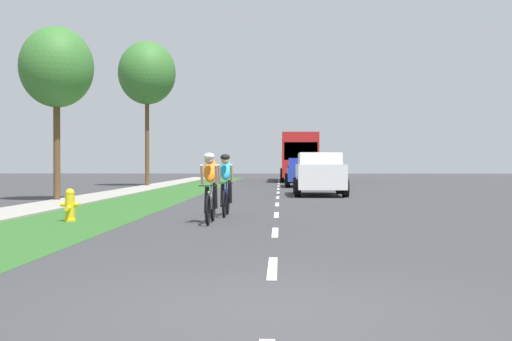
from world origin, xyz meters
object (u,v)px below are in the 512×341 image
at_px(cyclist_trailing, 226,184).
at_px(bus_red, 298,155).
at_px(street_tree_far, 147,73).
at_px(suv_white, 319,173).
at_px(cyclist_lead, 210,187).
at_px(fire_hydrant_yellow, 70,205).
at_px(pickup_blue, 304,172).
at_px(street_tree_near, 57,68).

bearing_deg(cyclist_trailing, bus_red, 85.20).
bearing_deg(bus_red, street_tree_far, -128.10).
bearing_deg(suv_white, cyclist_trailing, -105.59).
bearing_deg(street_tree_far, cyclist_lead, -75.06).
distance_m(fire_hydrant_yellow, street_tree_far, 24.04).
distance_m(cyclist_trailing, suv_white, 11.31).
relative_size(pickup_blue, street_tree_near, 0.82).
distance_m(cyclist_lead, bus_red, 35.28).
bearing_deg(cyclist_trailing, fire_hydrant_yellow, -154.10).
bearing_deg(street_tree_far, suv_white, -47.82).
bearing_deg(cyclist_trailing, cyclist_lead, -94.80).
bearing_deg(cyclist_lead, street_tree_near, 127.29).
distance_m(cyclist_trailing, bus_red, 33.20).
bearing_deg(street_tree_near, cyclist_lead, -52.71).
bearing_deg(suv_white, bus_red, 90.68).
xyz_separation_m(fire_hydrant_yellow, pickup_blue, (6.26, 22.73, 0.46)).
bearing_deg(street_tree_near, cyclist_trailing, -43.91).
distance_m(suv_white, street_tree_near, 11.30).
relative_size(cyclist_trailing, pickup_blue, 0.34).
bearing_deg(street_tree_near, fire_hydrant_yellow, -68.92).
relative_size(cyclist_lead, street_tree_far, 0.20).
xyz_separation_m(fire_hydrant_yellow, cyclist_trailing, (3.48, 1.69, 0.44)).
distance_m(suv_white, pickup_blue, 10.15).
bearing_deg(suv_white, pickup_blue, 91.46).
height_order(bus_red, street_tree_far, street_tree_far).
bearing_deg(street_tree_far, bus_red, 51.90).
distance_m(fire_hydrant_yellow, cyclist_trailing, 3.89).
distance_m(cyclist_lead, street_tree_near, 11.27).
xyz_separation_m(bus_red, street_tree_far, (-9.20, -11.73, 4.64)).
xyz_separation_m(suv_white, bus_red, (-0.26, 22.17, 1.03)).
height_order(fire_hydrant_yellow, cyclist_lead, cyclist_lead).
distance_m(fire_hydrant_yellow, bus_red, 35.35).
xyz_separation_m(pickup_blue, street_tree_near, (-9.35, -14.71, 3.91)).
bearing_deg(fire_hydrant_yellow, street_tree_near, 111.08).
xyz_separation_m(cyclist_lead, street_tree_near, (-6.40, 8.40, 3.93)).
height_order(cyclist_lead, street_tree_far, street_tree_far).
bearing_deg(pickup_blue, cyclist_trailing, -97.53).
bearing_deg(bus_red, cyclist_trailing, -94.80).
xyz_separation_m(suv_white, street_tree_near, (-9.61, -4.56, 3.79)).
bearing_deg(bus_red, fire_hydrant_yellow, -100.21).
bearing_deg(bus_red, street_tree_near, -109.27).
xyz_separation_m(cyclist_lead, cyclist_trailing, (0.17, 2.07, 0.00)).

